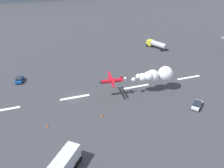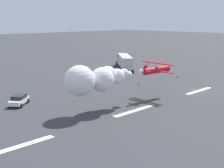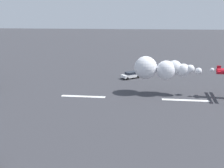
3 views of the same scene
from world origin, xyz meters
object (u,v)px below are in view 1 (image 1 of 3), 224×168
(stunt_biplane_red, at_px, (155,75))
(followme_car_yellow, at_px, (197,105))
(fuel_tanker_truck, at_px, (156,44))
(airport_staff_sedan, at_px, (19,79))
(traffic_cone_near, at_px, (47,125))
(traffic_cone_far, at_px, (102,116))

(stunt_biplane_red, height_order, followme_car_yellow, stunt_biplane_red)
(fuel_tanker_truck, relative_size, airport_staff_sedan, 2.09)
(traffic_cone_near, height_order, traffic_cone_far, same)
(stunt_biplane_red, bearing_deg, followme_car_yellow, -60.22)
(followme_car_yellow, height_order, airport_staff_sedan, same)
(traffic_cone_near, distance_m, traffic_cone_far, 12.47)
(fuel_tanker_truck, distance_m, traffic_cone_far, 50.85)
(stunt_biplane_red, height_order, airport_staff_sedan, stunt_biplane_red)
(airport_staff_sedan, xyz_separation_m, traffic_cone_far, (18.55, -24.63, -0.44))
(airport_staff_sedan, bearing_deg, traffic_cone_near, -75.70)
(traffic_cone_near, bearing_deg, traffic_cone_far, -3.21)
(fuel_tanker_truck, bearing_deg, followme_car_yellow, -104.74)
(traffic_cone_near, xyz_separation_m, traffic_cone_far, (12.45, -0.70, 0.00))
(followme_car_yellow, xyz_separation_m, traffic_cone_near, (-35.98, 4.54, -0.44))
(fuel_tanker_truck, relative_size, followme_car_yellow, 2.07)
(fuel_tanker_truck, distance_m, airport_staff_sedan, 54.48)
(followme_car_yellow, relative_size, traffic_cone_near, 5.90)
(airport_staff_sedan, bearing_deg, fuel_tanker_truck, 13.60)
(traffic_cone_near, bearing_deg, airport_staff_sedan, 104.30)
(followme_car_yellow, distance_m, traffic_cone_far, 23.85)
(stunt_biplane_red, relative_size, followme_car_yellow, 4.71)
(followme_car_yellow, distance_m, traffic_cone_near, 36.27)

